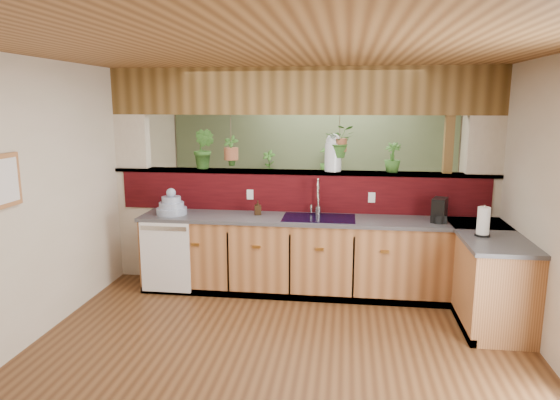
# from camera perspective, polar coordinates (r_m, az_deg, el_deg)

# --- Properties ---
(ground) EXTENTS (4.60, 7.00, 0.01)m
(ground) POSITION_cam_1_polar(r_m,az_deg,el_deg) (5.10, 0.77, -14.37)
(ground) COLOR #54321A
(ground) RESTS_ON ground
(ceiling) EXTENTS (4.60, 7.00, 0.01)m
(ceiling) POSITION_cam_1_polar(r_m,az_deg,el_deg) (4.62, 0.86, 16.16)
(ceiling) COLOR brown
(ceiling) RESTS_ON ground
(wall_back) EXTENTS (4.60, 0.02, 2.60)m
(wall_back) POSITION_cam_1_polar(r_m,az_deg,el_deg) (8.14, 3.75, 4.74)
(wall_back) COLOR beige
(wall_back) RESTS_ON ground
(wall_left) EXTENTS (0.02, 7.00, 2.60)m
(wall_left) POSITION_cam_1_polar(r_m,az_deg,el_deg) (5.46, -23.92, 0.72)
(wall_left) COLOR beige
(wall_left) RESTS_ON ground
(wall_right) EXTENTS (0.02, 7.00, 2.60)m
(wall_right) POSITION_cam_1_polar(r_m,az_deg,el_deg) (4.98, 28.12, -0.55)
(wall_right) COLOR beige
(wall_right) RESTS_ON ground
(pass_through_partition) EXTENTS (4.60, 0.21, 2.60)m
(pass_through_partition) POSITION_cam_1_polar(r_m,az_deg,el_deg) (6.03, 2.61, 1.50)
(pass_through_partition) COLOR beige
(pass_through_partition) RESTS_ON ground
(pass_through_ledge) EXTENTS (4.60, 0.21, 0.04)m
(pass_through_ledge) POSITION_cam_1_polar(r_m,az_deg,el_deg) (6.00, 2.35, 3.20)
(pass_through_ledge) COLOR brown
(pass_through_ledge) RESTS_ON ground
(header_beam) EXTENTS (4.60, 0.15, 0.55)m
(header_beam) POSITION_cam_1_polar(r_m,az_deg,el_deg) (5.95, 2.42, 12.35)
(header_beam) COLOR brown
(header_beam) RESTS_ON ground
(sage_backwall) EXTENTS (4.55, 0.02, 2.55)m
(sage_backwall) POSITION_cam_1_polar(r_m,az_deg,el_deg) (8.12, 3.74, 4.73)
(sage_backwall) COLOR #576947
(sage_backwall) RESTS_ON ground
(countertop) EXTENTS (4.14, 1.52, 0.90)m
(countertop) POSITION_cam_1_polar(r_m,az_deg,el_deg) (5.72, 10.26, -6.85)
(countertop) COLOR #955D33
(countertop) RESTS_ON ground
(dishwasher) EXTENTS (0.58, 0.03, 0.82)m
(dishwasher) POSITION_cam_1_polar(r_m,az_deg,el_deg) (5.87, -12.99, -6.40)
(dishwasher) COLOR white
(dishwasher) RESTS_ON ground
(navy_sink) EXTENTS (0.82, 0.50, 0.18)m
(navy_sink) POSITION_cam_1_polar(r_m,az_deg,el_deg) (5.72, 4.45, -2.82)
(navy_sink) COLOR black
(navy_sink) RESTS_ON countertop
(framed_print) EXTENTS (0.04, 0.35, 0.45)m
(framed_print) POSITION_cam_1_polar(r_m,az_deg,el_deg) (4.75, -28.86, 1.96)
(framed_print) COLOR #955D33
(framed_print) RESTS_ON wall_left
(faucet) EXTENTS (0.19, 0.19, 0.44)m
(faucet) POSITION_cam_1_polar(r_m,az_deg,el_deg) (5.81, 4.35, 0.57)
(faucet) COLOR #B7B7B2
(faucet) RESTS_ON countertop
(dish_stack) EXTENTS (0.36, 0.36, 0.31)m
(dish_stack) POSITION_cam_1_polar(r_m,az_deg,el_deg) (5.99, -12.29, -0.70)
(dish_stack) COLOR #8C9AB5
(dish_stack) RESTS_ON countertop
(soap_dispenser) EXTENTS (0.09, 0.09, 0.17)m
(soap_dispenser) POSITION_cam_1_polar(r_m,az_deg,el_deg) (5.83, -2.56, -0.87)
(soap_dispenser) COLOR #372514
(soap_dispenser) RESTS_ON countertop
(coffee_maker) EXTENTS (0.14, 0.24, 0.26)m
(coffee_maker) POSITION_cam_1_polar(r_m,az_deg,el_deg) (5.74, 17.77, -1.21)
(coffee_maker) COLOR black
(coffee_maker) RESTS_ON countertop
(paper_towel) EXTENTS (0.14, 0.14, 0.31)m
(paper_towel) POSITION_cam_1_polar(r_m,az_deg,el_deg) (5.28, 22.21, -2.35)
(paper_towel) COLOR black
(paper_towel) RESTS_ON countertop
(glass_jar) EXTENTS (0.20, 0.20, 0.44)m
(glass_jar) POSITION_cam_1_polar(r_m,az_deg,el_deg) (5.95, 6.10, 5.42)
(glass_jar) COLOR silver
(glass_jar) RESTS_ON pass_through_ledge
(ledge_plant_left) EXTENTS (0.33, 0.30, 0.49)m
(ledge_plant_left) POSITION_cam_1_polar(r_m,az_deg,el_deg) (6.20, -8.68, 5.79)
(ledge_plant_left) COLOR #2E5F21
(ledge_plant_left) RESTS_ON pass_through_ledge
(ledge_plant_right) EXTENTS (0.24, 0.24, 0.35)m
(ledge_plant_right) POSITION_cam_1_polar(r_m,az_deg,el_deg) (5.98, 12.73, 4.77)
(ledge_plant_right) COLOR #2E5F21
(ledge_plant_right) RESTS_ON pass_through_ledge
(hanging_plant_a) EXTENTS (0.22, 0.18, 0.54)m
(hanging_plant_a) POSITION_cam_1_polar(r_m,az_deg,el_deg) (6.10, -5.63, 6.71)
(hanging_plant_a) COLOR brown
(hanging_plant_a) RESTS_ON header_beam
(hanging_plant_b) EXTENTS (0.38, 0.34, 0.50)m
(hanging_plant_b) POSITION_cam_1_polar(r_m,az_deg,el_deg) (5.93, 6.83, 8.24)
(hanging_plant_b) COLOR brown
(hanging_plant_b) RESTS_ON header_beam
(shelving_console) EXTENTS (1.65, 0.59, 1.07)m
(shelving_console) POSITION_cam_1_polar(r_m,az_deg,el_deg) (8.04, 2.17, -1.10)
(shelving_console) COLOR black
(shelving_console) RESTS_ON ground
(shelf_plant_a) EXTENTS (0.25, 0.20, 0.42)m
(shelf_plant_a) POSITION_cam_1_polar(r_m,az_deg,el_deg) (7.97, -1.27, 4.24)
(shelf_plant_a) COLOR #2E5F21
(shelf_plant_a) RESTS_ON shelving_console
(shelf_plant_b) EXTENTS (0.36, 0.36, 0.52)m
(shelf_plant_b) POSITION_cam_1_polar(r_m,az_deg,el_deg) (7.88, 5.60, 4.48)
(shelf_plant_b) COLOR #2E5F21
(shelf_plant_b) RESTS_ON shelving_console
(floor_plant) EXTENTS (0.83, 0.75, 0.81)m
(floor_plant) POSITION_cam_1_polar(r_m,az_deg,el_deg) (7.52, 9.39, -2.83)
(floor_plant) COLOR #2E5F21
(floor_plant) RESTS_ON ground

